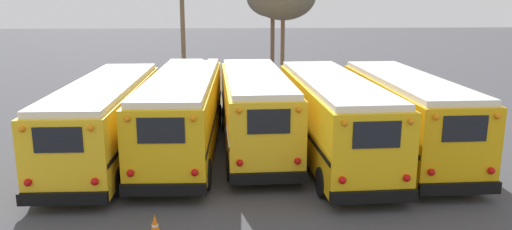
# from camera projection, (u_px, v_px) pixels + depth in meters

# --- Properties ---
(ground_plane) EXTENTS (160.00, 160.00, 0.00)m
(ground_plane) POSITION_uv_depth(u_px,v_px,m) (256.00, 151.00, 20.14)
(ground_plane) COLOR #424247
(school_bus_0) EXTENTS (2.63, 10.64, 2.97)m
(school_bus_0) POSITION_uv_depth(u_px,v_px,m) (107.00, 117.00, 18.96)
(school_bus_0) COLOR yellow
(school_bus_0) RESTS_ON ground
(school_bus_1) EXTENTS (2.80, 10.97, 3.10)m
(school_bus_1) POSITION_uv_depth(u_px,v_px,m) (183.00, 110.00, 19.66)
(school_bus_1) COLOR yellow
(school_bus_1) RESTS_ON ground
(school_bus_2) EXTENTS (2.88, 9.62, 3.13)m
(school_bus_2) POSITION_uv_depth(u_px,v_px,m) (255.00, 109.00, 19.90)
(school_bus_2) COLOR yellow
(school_bus_2) RESTS_ON ground
(school_bus_3) EXTENTS (3.04, 10.42, 3.12)m
(school_bus_3) POSITION_uv_depth(u_px,v_px,m) (332.00, 115.00, 18.89)
(school_bus_3) COLOR yellow
(school_bus_3) RESTS_ON ground
(school_bus_4) EXTENTS (2.78, 9.66, 3.13)m
(school_bus_4) POSITION_uv_depth(u_px,v_px,m) (404.00, 113.00, 19.16)
(school_bus_4) COLOR #EAAA0F
(school_bus_4) RESTS_ON ground
(utility_pole) EXTENTS (1.80, 0.28, 8.52)m
(utility_pole) POSITION_uv_depth(u_px,v_px,m) (183.00, 24.00, 30.61)
(utility_pole) COLOR brown
(utility_pole) RESTS_ON ground
(fence_line) EXTENTS (19.46, 0.06, 1.42)m
(fence_line) POSITION_uv_depth(u_px,v_px,m) (249.00, 92.00, 27.13)
(fence_line) COLOR #939399
(fence_line) RESTS_ON ground
(traffic_cone) EXTENTS (0.36, 0.36, 0.70)m
(traffic_cone) POSITION_uv_depth(u_px,v_px,m) (155.00, 227.00, 12.72)
(traffic_cone) COLOR orange
(traffic_cone) RESTS_ON ground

